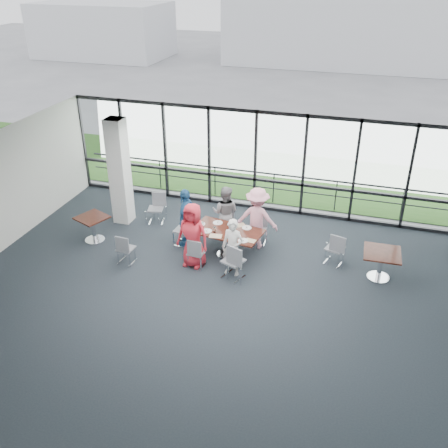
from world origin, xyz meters
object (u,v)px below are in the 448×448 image
(chair_main_fr, at_px, (259,230))
(main_table, at_px, (227,235))
(chair_main_fl, at_px, (226,221))
(chair_spare_lb, at_px, (156,209))
(chair_spare_r, at_px, (335,248))
(side_table_left, at_px, (92,221))
(diner_near_left, at_px, (193,235))
(side_table_right, at_px, (382,256))
(chair_main_end, at_px, (183,230))
(structural_column, at_px, (120,172))
(diner_near_right, at_px, (233,248))
(chair_main_nr, at_px, (233,261))
(diner_end, at_px, (186,217))
(diner_far_right, at_px, (257,218))
(diner_far_left, at_px, (225,213))
(chair_spare_la, at_px, (126,249))
(chair_main_nl, at_px, (196,252))

(chair_main_fr, bearing_deg, main_table, 50.86)
(chair_main_fl, xyz_separation_m, chair_spare_lb, (-2.26, 0.17, -0.01))
(chair_spare_r, bearing_deg, side_table_left, -156.49)
(side_table_left, bearing_deg, diner_near_left, -6.44)
(side_table_right, relative_size, chair_main_end, 1.00)
(structural_column, height_order, chair_main_fl, structural_column)
(structural_column, bearing_deg, diner_near_right, -24.62)
(chair_main_nr, xyz_separation_m, chair_spare_r, (2.36, 1.42, -0.04))
(chair_main_nr, bearing_deg, diner_end, 165.21)
(diner_near_right, distance_m, chair_spare_lb, 3.61)
(diner_near_left, distance_m, diner_far_right, 1.93)
(chair_main_fl, relative_size, chair_spare_r, 1.02)
(structural_column, distance_m, side_table_left, 1.70)
(structural_column, xyz_separation_m, side_table_right, (7.57, -0.94, -0.96))
(diner_end, bearing_deg, chair_main_fr, 104.29)
(chair_main_end, xyz_separation_m, chair_spare_r, (4.15, 0.25, -0.01))
(structural_column, xyz_separation_m, main_table, (3.60, -0.99, -0.98))
(side_table_left, relative_size, chair_main_fl, 1.09)
(side_table_right, xyz_separation_m, diner_far_left, (-4.30, 0.83, 0.16))
(diner_far_left, height_order, diner_end, diner_end)
(diner_far_right, bearing_deg, chair_spare_lb, -8.35)
(diner_far_left, bearing_deg, diner_end, 34.02)
(chair_spare_la, bearing_deg, structural_column, 123.38)
(chair_spare_r, bearing_deg, side_table_right, -0.66)
(chair_main_nr, bearing_deg, diner_near_right, 133.68)
(side_table_right, xyz_separation_m, chair_spare_r, (-1.16, 0.36, -0.19))
(main_table, xyz_separation_m, diner_far_right, (0.65, 0.66, 0.27))
(main_table, xyz_separation_m, diner_near_left, (-0.71, -0.72, 0.26))
(side_table_right, distance_m, chair_main_fr, 3.41)
(diner_near_left, bearing_deg, chair_main_fr, 55.37)
(chair_spare_r, bearing_deg, diner_near_left, -145.25)
(structural_column, height_order, diner_near_right, structural_column)
(diner_far_left, height_order, chair_main_nr, diner_far_left)
(chair_main_end, bearing_deg, chair_spare_r, 98.40)
(chair_spare_la, bearing_deg, diner_near_left, 18.41)
(chair_main_fl, xyz_separation_m, chair_main_fr, (1.02, -0.13, -0.04))
(main_table, height_order, chair_main_nl, chair_main_nl)
(chair_main_nr, bearing_deg, chair_main_nl, -170.75)
(diner_near_right, relative_size, chair_main_end, 1.67)
(chair_spare_la, height_order, chair_spare_lb, chair_spare_lb)
(diner_near_right, bearing_deg, diner_end, 151.82)
(chair_main_nr, bearing_deg, chair_spare_lb, 166.18)
(structural_column, bearing_deg, chair_main_fl, 0.01)
(diner_near_left, xyz_separation_m, chair_main_end, (-0.63, 0.90, -0.42))
(diner_near_right, xyz_separation_m, chair_spare_la, (-2.83, -0.31, -0.35))
(diner_near_right, xyz_separation_m, diner_end, (-1.64, 1.08, 0.07))
(chair_spare_la, bearing_deg, chair_main_fl, 50.48)
(diner_near_left, bearing_deg, chair_main_nl, -20.70)
(side_table_right, height_order, chair_spare_la, chair_spare_la)
(chair_spare_la, bearing_deg, chair_main_nr, 7.56)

